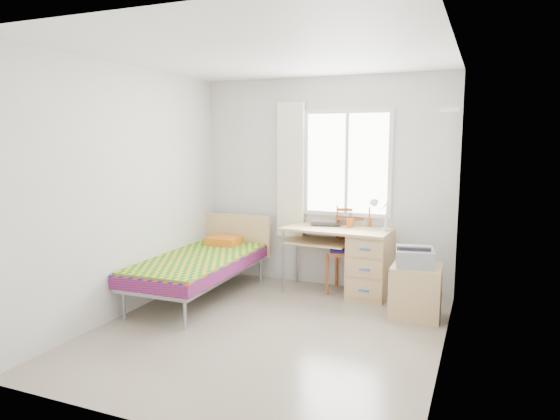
% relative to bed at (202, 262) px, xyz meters
% --- Properties ---
extents(floor, '(3.50, 3.50, 0.00)m').
position_rel_bed_xyz_m(floor, '(1.14, -0.70, -0.42)').
color(floor, '#BCAD93').
rests_on(floor, ground).
extents(ceiling, '(3.50, 3.50, 0.00)m').
position_rel_bed_xyz_m(ceiling, '(1.14, -0.70, 2.18)').
color(ceiling, white).
rests_on(ceiling, wall_back).
extents(wall_back, '(3.20, 0.00, 3.20)m').
position_rel_bed_xyz_m(wall_back, '(1.14, 1.05, 0.88)').
color(wall_back, silver).
rests_on(wall_back, ground).
extents(wall_left, '(0.00, 3.50, 3.50)m').
position_rel_bed_xyz_m(wall_left, '(-0.46, -0.70, 0.88)').
color(wall_left, silver).
rests_on(wall_left, ground).
extents(wall_right, '(0.00, 3.50, 3.50)m').
position_rel_bed_xyz_m(wall_right, '(2.74, -0.70, 0.88)').
color(wall_right, silver).
rests_on(wall_right, ground).
extents(window, '(1.10, 0.04, 1.30)m').
position_rel_bed_xyz_m(window, '(1.44, 1.03, 1.13)').
color(window, white).
rests_on(window, wall_back).
extents(curtain, '(0.35, 0.05, 1.70)m').
position_rel_bed_xyz_m(curtain, '(0.72, 0.98, 1.03)').
color(curtain, '#F5EECA').
rests_on(curtain, wall_back).
extents(floating_shelf, '(0.20, 0.32, 0.03)m').
position_rel_bed_xyz_m(floating_shelf, '(2.63, 0.70, 1.73)').
color(floating_shelf, white).
rests_on(floating_shelf, wall_right).
extents(bed, '(0.96, 2.00, 0.86)m').
position_rel_bed_xyz_m(bed, '(0.00, 0.00, 0.00)').
color(bed, gray).
rests_on(bed, floor).
extents(desk, '(1.30, 0.65, 0.79)m').
position_rel_bed_xyz_m(desk, '(1.74, 0.75, 0.01)').
color(desk, tan).
rests_on(desk, floor).
extents(chair, '(0.56, 0.56, 1.04)m').
position_rel_bed_xyz_m(chair, '(1.54, 0.88, 0.16)').
color(chair, '#B04D22').
rests_on(chair, floor).
extents(cabinet, '(0.52, 0.46, 0.55)m').
position_rel_bed_xyz_m(cabinet, '(2.40, 0.25, -0.14)').
color(cabinet, tan).
rests_on(cabinet, floor).
extents(printer, '(0.45, 0.49, 0.19)m').
position_rel_bed_xyz_m(printer, '(2.38, 0.27, 0.23)').
color(printer, gray).
rests_on(printer, cabinet).
extents(laptop, '(0.42, 0.32, 0.03)m').
position_rel_bed_xyz_m(laptop, '(1.24, 0.82, 0.39)').
color(laptop, black).
rests_on(laptop, desk).
extents(pen_cup, '(0.11, 0.11, 0.10)m').
position_rel_bed_xyz_m(pen_cup, '(1.53, 0.88, 0.43)').
color(pen_cup, '#DD5D18').
rests_on(pen_cup, desk).
extents(task_lamp, '(0.22, 0.31, 0.38)m').
position_rel_bed_xyz_m(task_lamp, '(1.91, 0.71, 0.61)').
color(task_lamp, white).
rests_on(task_lamp, desk).
extents(book, '(0.19, 0.25, 0.02)m').
position_rel_bed_xyz_m(book, '(1.22, 0.71, 0.17)').
color(book, gray).
rests_on(book, desk).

